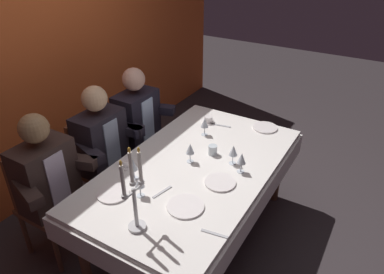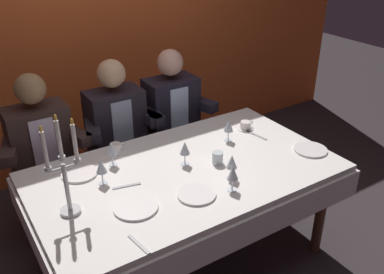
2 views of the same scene
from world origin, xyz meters
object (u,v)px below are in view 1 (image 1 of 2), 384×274
(dinner_plate_0, at_px, (113,193))
(wine_glass_2, at_px, (190,149))
(seated_diner_2, at_px, (137,118))
(wine_glass_4, at_px, (205,123))
(wine_glass_3, at_px, (140,182))
(coffee_cup_1, at_px, (209,120))
(candelabra, at_px, (134,198))
(seated_diner_0, at_px, (45,175))
(dining_table, at_px, (194,178))
(coffee_cup_0, at_px, (126,163))
(wine_glass_1, at_px, (242,159))
(dinner_plate_1, at_px, (265,128))
(dinner_plate_3, at_px, (185,206))
(wine_glass_5, at_px, (233,151))
(dinner_plate_2, at_px, (220,182))
(seated_diner_1, at_px, (100,141))
(water_tumbler_0, at_px, (213,150))
(wine_glass_0, at_px, (133,165))

(dinner_plate_0, bearing_deg, wine_glass_2, -22.23)
(seated_diner_2, bearing_deg, wine_glass_4, -85.99)
(wine_glass_3, distance_m, coffee_cup_1, 1.19)
(candelabra, relative_size, wine_glass_3, 3.52)
(dinner_plate_0, relative_size, wine_glass_3, 1.36)
(wine_glass_3, xyz_separation_m, wine_glass_4, (0.96, 0.03, 0.00))
(coffee_cup_1, bearing_deg, seated_diner_0, 154.65)
(dining_table, bearing_deg, coffee_cup_0, 121.95)
(wine_glass_4, height_order, seated_diner_0, seated_diner_0)
(wine_glass_4, bearing_deg, wine_glass_1, -124.87)
(dining_table, distance_m, dinner_plate_1, 0.89)
(candelabra, xyz_separation_m, coffee_cup_1, (1.43, 0.28, -0.21))
(dinner_plate_3, distance_m, coffee_cup_1, 1.20)
(wine_glass_5, bearing_deg, dining_table, 125.74)
(dinner_plate_2, relative_size, seated_diner_1, 0.18)
(dinner_plate_3, relative_size, wine_glass_1, 1.51)
(coffee_cup_1, xyz_separation_m, seated_diner_0, (-1.35, 0.64, -0.03))
(wine_glass_1, bearing_deg, wine_glass_4, 55.13)
(dinner_plate_0, bearing_deg, water_tumbler_0, -23.74)
(coffee_cup_1, bearing_deg, dinner_plate_2, -146.39)
(wine_glass_1, xyz_separation_m, wine_glass_4, (0.35, 0.50, 0.00))
(dinner_plate_2, distance_m, seated_diner_2, 1.26)
(dinner_plate_3, bearing_deg, dinner_plate_0, 105.96)
(dinner_plate_3, bearing_deg, seated_diner_1, 72.06)
(wine_glass_0, distance_m, seated_diner_0, 0.68)
(water_tumbler_0, bearing_deg, seated_diner_0, 133.51)
(candelabra, bearing_deg, seated_diner_2, 38.63)
(wine_glass_0, relative_size, seated_diner_2, 0.13)
(dinner_plate_2, bearing_deg, coffee_cup_1, 33.61)
(dinner_plate_0, relative_size, seated_diner_0, 0.18)
(wine_glass_2, bearing_deg, wine_glass_5, -63.57)
(water_tumbler_0, bearing_deg, dinner_plate_1, -18.17)
(candelabra, xyz_separation_m, seated_diner_2, (1.16, 0.93, -0.24))
(seated_diner_1, bearing_deg, wine_glass_3, -118.33)
(dining_table, xyz_separation_m, wine_glass_1, (0.10, -0.34, 0.23))
(coffee_cup_0, bearing_deg, seated_diner_1, 67.22)
(wine_glass_0, relative_size, seated_diner_1, 0.13)
(dinner_plate_0, distance_m, coffee_cup_1, 1.26)
(coffee_cup_1, relative_size, seated_diner_2, 0.11)
(wine_glass_4, relative_size, seated_diner_0, 0.13)
(dinner_plate_2, height_order, seated_diner_0, seated_diner_0)
(wine_glass_4, bearing_deg, dinner_plate_1, -47.21)
(dinner_plate_3, distance_m, seated_diner_2, 1.37)
(coffee_cup_1, bearing_deg, wine_glass_0, 177.44)
(wine_glass_0, xyz_separation_m, seated_diner_1, (0.27, 0.59, -0.12))
(wine_glass_1, distance_m, seated_diner_2, 1.27)
(coffee_cup_1, bearing_deg, dinner_plate_0, 177.35)
(dinner_plate_2, height_order, water_tumbler_0, water_tumbler_0)
(dinner_plate_1, xyz_separation_m, dinner_plate_3, (-1.28, 0.06, 0.00))
(dinner_plate_2, bearing_deg, seated_diner_1, 89.80)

